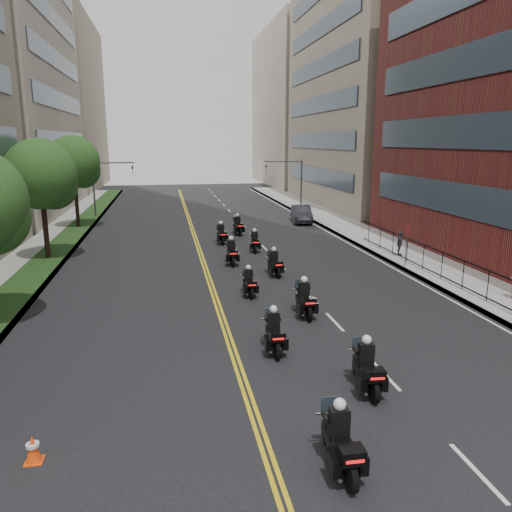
{
  "coord_description": "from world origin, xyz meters",
  "views": [
    {
      "loc": [
        -3.66,
        -9.03,
        7.49
      ],
      "look_at": [
        0.83,
        15.57,
        1.7
      ],
      "focal_mm": 35.0,
      "sensor_mm": 36.0,
      "label": 1
    }
  ],
  "objects": [
    {
      "name": "motorcycle_0",
      "position": [
        0.09,
        0.69,
        0.69
      ],
      "size": [
        0.54,
        2.36,
        1.74
      ],
      "rotation": [
        0.0,
        0.0,
        -0.02
      ],
      "color": "black",
      "rests_on": "ground"
    },
    {
      "name": "building_right_far",
      "position": [
        21.5,
        78.0,
        13.0
      ],
      "size": [
        15.0,
        28.0,
        26.0
      ],
      "primitive_type": "cube",
      "color": "gray",
      "rests_on": "ground"
    },
    {
      "name": "sidewalk_right",
      "position": [
        12.0,
        25.0,
        0.07
      ],
      "size": [
        4.0,
        90.0,
        0.15
      ],
      "primitive_type": "cube",
      "color": "gray",
      "rests_on": "ground"
    },
    {
      "name": "motorcycle_5",
      "position": [
        2.3,
        17.82,
        0.64
      ],
      "size": [
        0.57,
        2.21,
        1.63
      ],
      "rotation": [
        0.0,
        0.0,
        0.07
      ],
      "color": "black",
      "rests_on": "ground"
    },
    {
      "name": "motorcycle_3",
      "position": [
        2.15,
        11.01,
        0.69
      ],
      "size": [
        0.55,
        2.37,
        1.75
      ],
      "rotation": [
        0.0,
        0.0,
        -0.02
      ],
      "color": "black",
      "rests_on": "ground"
    },
    {
      "name": "motorcycle_1",
      "position": [
        2.18,
        4.15,
        0.69
      ],
      "size": [
        0.63,
        2.37,
        1.75
      ],
      "rotation": [
        0.0,
        0.0,
        -0.08
      ],
      "color": "black",
      "rests_on": "ground"
    },
    {
      "name": "grass_strip",
      "position": [
        -11.2,
        25.0,
        0.17
      ],
      "size": [
        2.0,
        90.0,
        0.04
      ],
      "primitive_type": "cube",
      "color": "#193714",
      "rests_on": "sidewalk_left"
    },
    {
      "name": "ground",
      "position": [
        0.0,
        0.0,
        0.0
      ],
      "size": [
        160.0,
        160.0,
        0.0
      ],
      "primitive_type": "plane",
      "color": "black",
      "rests_on": "ground"
    },
    {
      "name": "motorcycle_6",
      "position": [
        0.25,
        20.87,
        0.69
      ],
      "size": [
        0.55,
        2.38,
        1.76
      ],
      "rotation": [
        0.0,
        0.0,
        -0.02
      ],
      "color": "black",
      "rests_on": "ground"
    },
    {
      "name": "motorcycle_9",
      "position": [
        2.07,
        30.68,
        0.69
      ],
      "size": [
        0.64,
        2.36,
        1.74
      ],
      "rotation": [
        0.0,
        0.0,
        0.09
      ],
      "color": "black",
      "rests_on": "ground"
    },
    {
      "name": "motorcycle_7",
      "position": [
        2.32,
        24.25,
        0.63
      ],
      "size": [
        0.59,
        2.15,
        1.59
      ],
      "rotation": [
        0.0,
        0.0,
        -0.1
      ],
      "color": "black",
      "rests_on": "ground"
    },
    {
      "name": "iron_fence",
      "position": [
        11.0,
        12.0,
        0.9
      ],
      "size": [
        0.05,
        28.0,
        1.5
      ],
      "color": "black",
      "rests_on": "sidewalk_right"
    },
    {
      "name": "traffic_signal_left",
      "position": [
        -9.54,
        42.0,
        3.7
      ],
      "size": [
        4.09,
        0.2,
        5.6
      ],
      "color": "#3F3F44",
      "rests_on": "ground"
    },
    {
      "name": "street_trees",
      "position": [
        -11.05,
        18.61,
        5.13
      ],
      "size": [
        4.4,
        38.4,
        7.98
      ],
      "color": "black",
      "rests_on": "ground"
    },
    {
      "name": "pedestrian_c",
      "position": [
        11.29,
        20.61,
        0.95
      ],
      "size": [
        0.66,
        1.01,
        1.6
      ],
      "primitive_type": "imported",
      "rotation": [
        0.0,
        0.0,
        1.25
      ],
      "color": "#3D3E44",
      "rests_on": "sidewalk_right"
    },
    {
      "name": "sidewalk_left",
      "position": [
        -12.0,
        25.0,
        0.07
      ],
      "size": [
        4.0,
        90.0,
        0.15
      ],
      "primitive_type": "cube",
      "color": "gray",
      "rests_on": "ground"
    },
    {
      "name": "traffic_cone",
      "position": [
        -7.0,
        2.26,
        0.34
      ],
      "size": [
        0.41,
        0.41,
        0.69
      ],
      "color": "#FF460D",
      "rests_on": "ground"
    },
    {
      "name": "traffic_signal_right",
      "position": [
        9.54,
        42.0,
        3.7
      ],
      "size": [
        4.09,
        0.2,
        5.6
      ],
      "color": "#3F3F44",
      "rests_on": "ground"
    },
    {
      "name": "building_right_tan",
      "position": [
        21.48,
        48.0,
        15.0
      ],
      "size": [
        15.11,
        28.0,
        30.0
      ],
      "color": "gray",
      "rests_on": "ground"
    },
    {
      "name": "building_left_far",
      "position": [
        -22.0,
        78.0,
        13.0
      ],
      "size": [
        16.0,
        28.0,
        26.0
      ],
      "primitive_type": "cube",
      "color": "gray",
      "rests_on": "ground"
    },
    {
      "name": "motorcycle_8",
      "position": [
        0.34,
        27.32,
        0.67
      ],
      "size": [
        0.58,
        2.28,
        1.68
      ],
      "rotation": [
        0.0,
        0.0,
        0.07
      ],
      "color": "black",
      "rests_on": "ground"
    },
    {
      "name": "motorcycle_2",
      "position": [
        0.02,
        7.54,
        0.67
      ],
      "size": [
        0.56,
        2.3,
        1.7
      ],
      "rotation": [
        0.0,
        0.0,
        -0.05
      ],
      "color": "black",
      "rests_on": "ground"
    },
    {
      "name": "motorcycle_4",
      "position": [
        0.25,
        14.33,
        0.6
      ],
      "size": [
        0.48,
        2.07,
        1.53
      ],
      "rotation": [
        0.0,
        0.0,
        0.02
      ],
      "color": "black",
      "rests_on": "ground"
    },
    {
      "name": "parked_sedan",
      "position": [
        8.88,
        35.9,
        0.79
      ],
      "size": [
        2.41,
        4.98,
        1.57
      ],
      "primitive_type": "imported",
      "rotation": [
        0.0,
        0.0,
        -0.16
      ],
      "color": "black",
      "rests_on": "ground"
    }
  ]
}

